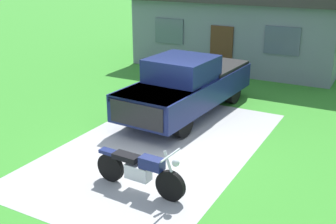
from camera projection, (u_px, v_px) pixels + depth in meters
name	position (u px, v px, depth m)	size (l,w,h in m)	color
ground_plane	(159.00, 147.00, 11.00)	(80.00, 80.00, 0.00)	#378A2B
driveway_pad	(159.00, 147.00, 11.00)	(4.64, 7.92, 0.01)	#A7A7A7
motorcycle	(140.00, 170.00, 8.78)	(2.21, 0.70, 1.09)	black
pickup_truck	(189.00, 84.00, 13.21)	(2.30, 5.72, 1.90)	black
neighbor_house	(242.00, 26.00, 19.45)	(9.60, 5.60, 3.50)	slate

